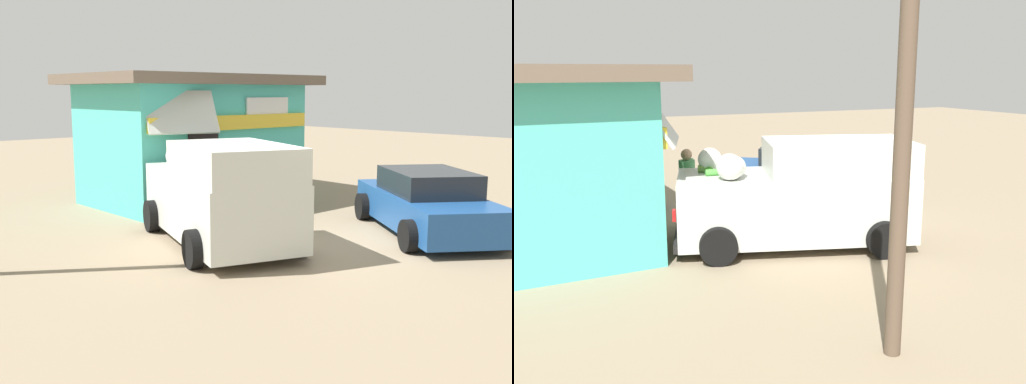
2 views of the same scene
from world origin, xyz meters
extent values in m
plane|color=gray|center=(0.00, 0.00, 0.00)|extent=(60.00, 60.00, 0.00)
cube|color=#4CC6B7|center=(1.42, 5.65, 1.57)|extent=(5.49, 3.56, 3.15)
cube|color=yellow|center=(1.48, 3.90, 2.20)|extent=(5.10, 0.30, 0.36)
cube|color=black|center=(0.51, 3.90, 1.00)|extent=(0.90, 0.09, 2.00)
cube|color=white|center=(2.66, 3.97, 2.52)|extent=(1.50, 0.11, 0.60)
cube|color=brown|center=(1.42, 5.65, 3.28)|extent=(6.34, 4.41, 0.26)
cube|color=silver|center=(-1.01, 1.32, 0.79)|extent=(3.10, 4.75, 1.21)
cube|color=silver|center=(-1.26, 0.52, 1.71)|extent=(2.52, 3.13, 0.63)
cube|color=black|center=(-1.66, -0.73, 1.68)|extent=(1.53, 0.55, 0.48)
cube|color=silver|center=(-0.25, 3.71, 2.50)|extent=(1.79, 1.15, 0.98)
ellipsoid|color=silver|center=(-1.05, 2.64, 1.63)|extent=(0.57, 0.48, 0.48)
ellipsoid|color=silver|center=(-0.05, 2.67, 1.63)|extent=(0.55, 0.46, 0.46)
ellipsoid|color=silver|center=(-0.89, 2.48, 1.60)|extent=(0.49, 0.40, 0.40)
cylinder|color=#618E3F|center=(-0.12, 2.82, 1.47)|extent=(0.24, 0.27, 0.14)
cylinder|color=#56B739|center=(-0.18, 2.77, 1.46)|extent=(0.29, 0.13, 0.13)
cylinder|color=green|center=(-0.51, 2.78, 1.46)|extent=(0.15, 0.29, 0.12)
cube|color=black|center=(-0.33, 3.45, 0.27)|extent=(1.70, 0.61, 0.16)
cube|color=red|center=(-1.02, 3.68, 0.85)|extent=(0.15, 0.10, 0.20)
cube|color=red|center=(0.36, 3.24, 0.85)|extent=(0.15, 0.10, 0.20)
cylinder|color=black|center=(-2.41, 0.20, 0.34)|extent=(0.41, 0.71, 0.68)
cylinder|color=black|center=(-0.51, -0.41, 0.34)|extent=(0.41, 0.71, 0.68)
cylinder|color=black|center=(-1.51, 3.04, 0.34)|extent=(0.41, 0.71, 0.68)
cylinder|color=black|center=(0.39, 2.44, 0.34)|extent=(0.41, 0.71, 0.68)
cube|color=#1E4C8C|center=(2.84, -0.89, 0.51)|extent=(3.88, 4.56, 0.68)
cube|color=#1E2328|center=(2.84, -0.89, 1.10)|extent=(2.44, 2.58, 0.49)
cylinder|color=black|center=(1.23, -1.57, 0.31)|extent=(0.53, 0.64, 0.62)
cylinder|color=black|center=(2.79, -2.64, 0.31)|extent=(0.53, 0.64, 0.62)
cylinder|color=black|center=(2.88, 0.86, 0.31)|extent=(0.53, 0.64, 0.62)
cylinder|color=black|center=(4.45, -0.21, 0.31)|extent=(0.53, 0.64, 0.62)
cylinder|color=#726047|center=(0.77, 2.97, 0.44)|extent=(0.15, 0.15, 0.87)
cylinder|color=#726047|center=(1.03, 2.75, 0.44)|extent=(0.15, 0.15, 0.87)
cylinder|color=#4C9959|center=(0.90, 2.86, 1.18)|extent=(0.48, 0.48, 0.62)
sphere|color=tan|center=(0.90, 2.86, 1.61)|extent=(0.24, 0.24, 0.24)
cylinder|color=#4C9959|center=(0.72, 3.02, 1.20)|extent=(0.09, 0.09, 0.59)
cylinder|color=#4C9959|center=(1.08, 2.71, 1.20)|extent=(0.09, 0.09, 0.59)
cylinder|color=#726047|center=(-0.45, 3.01, 0.40)|extent=(0.15, 0.15, 0.81)
cylinder|color=#726047|center=(-0.38, 2.67, 0.40)|extent=(0.15, 0.15, 0.81)
cylinder|color=silver|center=(-0.18, 2.89, 0.96)|extent=(0.72, 0.47, 0.60)
sphere|color=#8C6647|center=(0.15, 2.96, 1.18)|extent=(0.22, 0.22, 0.22)
cylinder|color=silver|center=(0.01, 3.18, 0.85)|extent=(0.09, 0.09, 0.54)
cylinder|color=silver|center=(0.11, 2.71, 0.85)|extent=(0.09, 0.09, 0.54)
ellipsoid|color=silver|center=(-0.16, 3.98, 0.19)|extent=(0.60, 0.69, 0.39)
cylinder|color=#67B237|center=(-0.44, 3.91, 0.07)|extent=(0.29, 0.18, 0.14)
cylinder|color=#69A537|center=(-0.10, 3.78, 0.05)|extent=(0.24, 0.34, 0.11)
cylinder|color=#569139|center=(-0.31, 4.09, 0.07)|extent=(0.18, 0.26, 0.13)
cylinder|color=#54A840|center=(-0.31, 3.80, 0.07)|extent=(0.25, 0.27, 0.13)
cylinder|color=#6E9E46|center=(0.09, 4.13, 0.08)|extent=(0.27, 0.35, 0.15)
cylinder|color=blue|center=(3.03, 2.98, 0.16)|extent=(0.32, 0.32, 0.31)
cylinder|color=brown|center=(-5.29, 2.20, 2.31)|extent=(0.20, 0.20, 4.62)
camera|label=1|loc=(-8.05, -7.93, 2.96)|focal=42.06mm
camera|label=2|loc=(-10.17, 6.09, 3.32)|focal=38.82mm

